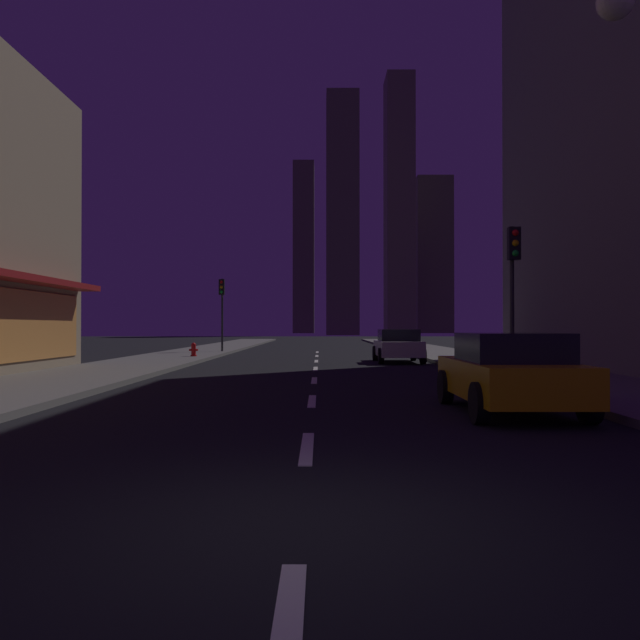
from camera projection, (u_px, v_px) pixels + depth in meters
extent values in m
cube|color=black|center=(320.00, 355.00, 37.10)|extent=(78.00, 136.00, 0.10)
cube|color=#605E59|center=(442.00, 353.00, 37.07)|extent=(4.00, 76.00, 0.15)
cube|color=#605E59|center=(199.00, 353.00, 37.14)|extent=(4.00, 76.00, 0.15)
cube|color=silver|center=(310.00, 448.00, 8.30)|extent=(0.16, 2.20, 0.01)
cube|color=silver|center=(315.00, 401.00, 13.50)|extent=(0.16, 2.20, 0.01)
cube|color=silver|center=(317.00, 380.00, 18.70)|extent=(0.16, 2.20, 0.01)
cube|color=silver|center=(319.00, 369.00, 23.90)|extent=(0.16, 2.20, 0.01)
cube|color=silver|center=(319.00, 361.00, 29.10)|extent=(0.16, 2.20, 0.01)
cube|color=silver|center=(320.00, 356.00, 34.30)|extent=(0.16, 2.20, 0.01)
cube|color=silver|center=(320.00, 352.00, 39.50)|extent=(0.16, 2.20, 0.01)
cube|color=#605B48|center=(307.00, 248.00, 160.95)|extent=(5.20, 8.15, 42.31)
cube|color=#5C5845|center=(345.00, 215.00, 123.64)|extent=(6.15, 7.58, 46.12)
cube|color=#615C49|center=(402.00, 205.00, 145.30)|extent=(6.23, 8.86, 58.00)
cube|color=#4E4A3A|center=(437.00, 255.00, 161.45)|extent=(8.91, 7.04, 38.94)
cube|color=gold|center=(512.00, 379.00, 11.71)|extent=(1.80, 4.20, 0.65)
cube|color=black|center=(515.00, 348.00, 11.51)|extent=(1.64, 2.00, 0.55)
cylinder|color=black|center=(449.00, 387.00, 13.11)|extent=(0.22, 0.68, 0.68)
cylinder|color=black|center=(535.00, 387.00, 13.10)|extent=(0.22, 0.68, 0.68)
cylinder|color=black|center=(483.00, 403.00, 10.31)|extent=(0.22, 0.68, 0.68)
cylinder|color=black|center=(593.00, 403.00, 10.30)|extent=(0.22, 0.68, 0.68)
sphere|color=white|center=(458.00, 369.00, 13.76)|extent=(0.18, 0.18, 0.18)
sphere|color=white|center=(510.00, 369.00, 13.76)|extent=(0.18, 0.18, 0.18)
cube|color=silver|center=(401.00, 348.00, 28.38)|extent=(1.80, 4.20, 0.65)
cube|color=black|center=(402.00, 336.00, 28.18)|extent=(1.64, 2.00, 0.55)
cylinder|color=black|center=(378.00, 353.00, 29.78)|extent=(0.22, 0.68, 0.68)
cylinder|color=black|center=(416.00, 353.00, 29.77)|extent=(0.22, 0.68, 0.68)
cylinder|color=black|center=(384.00, 356.00, 26.98)|extent=(0.22, 0.68, 0.68)
cylinder|color=black|center=(426.00, 356.00, 26.97)|extent=(0.22, 0.68, 0.68)
sphere|color=white|center=(384.00, 346.00, 30.43)|extent=(0.18, 0.18, 0.18)
sphere|color=white|center=(407.00, 346.00, 30.42)|extent=(0.18, 0.18, 0.18)
cylinder|color=red|center=(197.00, 350.00, 30.95)|extent=(0.22, 0.22, 0.55)
sphere|color=red|center=(197.00, 345.00, 30.95)|extent=(0.21, 0.21, 0.21)
cylinder|color=red|center=(197.00, 356.00, 30.95)|extent=(0.30, 0.30, 0.06)
cylinder|color=red|center=(193.00, 350.00, 30.95)|extent=(0.10, 0.10, 0.10)
cylinder|color=red|center=(200.00, 350.00, 30.95)|extent=(0.10, 0.10, 0.10)
cylinder|color=#2D2D2D|center=(515.00, 302.00, 17.87)|extent=(0.12, 0.12, 4.20)
cube|color=black|center=(517.00, 243.00, 17.69)|extent=(0.32, 0.24, 0.90)
sphere|color=red|center=(519.00, 233.00, 17.56)|extent=(0.18, 0.18, 0.18)
sphere|color=#F2B20C|center=(519.00, 243.00, 17.56)|extent=(0.18, 0.18, 0.18)
sphere|color=#19D833|center=(519.00, 253.00, 17.55)|extent=(0.18, 0.18, 0.18)
cylinder|color=#2D2D2D|center=(225.00, 315.00, 37.37)|extent=(0.12, 0.12, 4.20)
cube|color=black|center=(225.00, 287.00, 37.18)|extent=(0.32, 0.24, 0.90)
sphere|color=red|center=(225.00, 282.00, 37.06)|extent=(0.18, 0.18, 0.18)
sphere|color=#F2B20C|center=(225.00, 287.00, 37.05)|extent=(0.18, 0.18, 0.18)
sphere|color=#19D833|center=(225.00, 292.00, 37.05)|extent=(0.18, 0.18, 0.18)
sphere|color=#FCF7CC|center=(619.00, 0.00, 9.65)|extent=(0.56, 0.56, 0.56)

